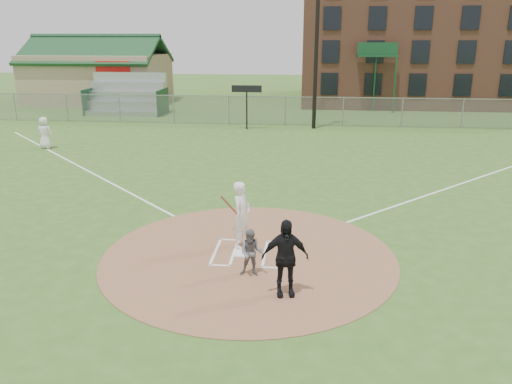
# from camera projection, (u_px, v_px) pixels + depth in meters

# --- Properties ---
(ground) EXTENTS (140.00, 140.00, 0.00)m
(ground) POSITION_uv_depth(u_px,v_px,m) (249.00, 256.00, 14.34)
(ground) COLOR #365F20
(ground) RESTS_ON ground
(dirt_circle) EXTENTS (8.40, 8.40, 0.02)m
(dirt_circle) POSITION_uv_depth(u_px,v_px,m) (249.00, 255.00, 14.33)
(dirt_circle) COLOR #9B6849
(dirt_circle) RESTS_ON ground
(home_plate) EXTENTS (0.49, 0.49, 0.03)m
(home_plate) POSITION_uv_depth(u_px,v_px,m) (243.00, 254.00, 14.39)
(home_plate) COLOR white
(home_plate) RESTS_ON dirt_circle
(foul_line_first) EXTENTS (17.04, 17.04, 0.01)m
(foul_line_first) POSITION_uv_depth(u_px,v_px,m) (475.00, 179.00, 22.00)
(foul_line_first) COLOR white
(foul_line_first) RESTS_ON ground
(foul_line_third) EXTENTS (17.04, 17.04, 0.01)m
(foul_line_third) POSITION_uv_depth(u_px,v_px,m) (83.00, 168.00, 23.76)
(foul_line_third) COLOR white
(foul_line_third) RESTS_ON ground
(catcher) EXTENTS (0.62, 0.49, 1.27)m
(catcher) POSITION_uv_depth(u_px,v_px,m) (251.00, 253.00, 12.96)
(catcher) COLOR slate
(catcher) RESTS_ON dirt_circle
(umpire) EXTENTS (1.20, 0.66, 1.94)m
(umpire) POSITION_uv_depth(u_px,v_px,m) (285.00, 258.00, 11.88)
(umpire) COLOR black
(umpire) RESTS_ON dirt_circle
(ondeck_player) EXTENTS (0.87, 0.57, 1.76)m
(ondeck_player) POSITION_uv_depth(u_px,v_px,m) (45.00, 133.00, 27.73)
(ondeck_player) COLOR white
(ondeck_player) RESTS_ON ground
(batters_boxes) EXTENTS (2.08, 1.88, 0.01)m
(batters_boxes) POSITION_uv_depth(u_px,v_px,m) (249.00, 253.00, 14.47)
(batters_boxes) COLOR white
(batters_boxes) RESTS_ON dirt_circle
(batter_at_plate) EXTENTS (0.90, 1.05, 2.00)m
(batter_at_plate) POSITION_uv_depth(u_px,v_px,m) (242.00, 215.00, 14.64)
(batter_at_plate) COLOR white
(batter_at_plate) RESTS_ON dirt_circle
(outfield_fence) EXTENTS (56.08, 0.08, 2.03)m
(outfield_fence) POSITION_uv_depth(u_px,v_px,m) (285.00, 111.00, 34.91)
(outfield_fence) COLOR slate
(outfield_fence) RESTS_ON ground
(bleachers) EXTENTS (6.08, 3.20, 3.20)m
(bleachers) POSITION_uv_depth(u_px,v_px,m) (126.00, 94.00, 40.00)
(bleachers) COLOR #B7BABF
(bleachers) RESTS_ON ground
(clubhouse) EXTENTS (12.20, 8.71, 6.23)m
(clubhouse) POSITION_uv_depth(u_px,v_px,m) (99.00, 77.00, 46.70)
(clubhouse) COLOR tan
(clubhouse) RESTS_ON ground
(brick_warehouse) EXTENTS (30.00, 17.17, 15.00)m
(brick_warehouse) POSITION_uv_depth(u_px,v_px,m) (466.00, 19.00, 46.56)
(brick_warehouse) COLOR brown
(brick_warehouse) RESTS_ON ground
(light_pole) EXTENTS (1.20, 0.30, 12.22)m
(light_pole) POSITION_uv_depth(u_px,v_px,m) (317.00, 27.00, 32.09)
(light_pole) COLOR black
(light_pole) RESTS_ON ground
(scoreboard_sign) EXTENTS (2.00, 0.10, 2.93)m
(scoreboard_sign) POSITION_uv_depth(u_px,v_px,m) (247.00, 94.00, 33.04)
(scoreboard_sign) COLOR black
(scoreboard_sign) RESTS_ON ground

